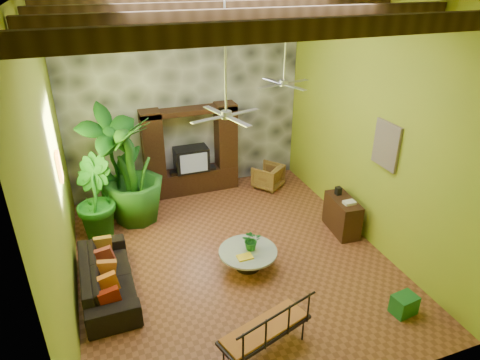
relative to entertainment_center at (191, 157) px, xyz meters
name	(u,v)px	position (x,y,z in m)	size (l,w,h in m)	color
ground	(231,257)	(0.00, -3.14, -0.97)	(7.00, 7.00, 0.00)	brown
back_wall	(184,95)	(0.00, 0.36, 1.53)	(6.00, 0.02, 5.00)	#A7B428
left_wall	(51,169)	(-3.00, -3.14, 1.53)	(0.02, 7.00, 5.00)	#A7B428
right_wall	(371,125)	(3.00, -3.14, 1.53)	(0.02, 7.00, 5.00)	#A7B428
stone_accent_wall	(185,96)	(0.00, 0.30, 1.53)	(5.98, 0.10, 4.98)	#373A3F
ceiling_beams	(229,8)	(0.00, -3.14, 3.81)	(5.95, 5.36, 0.22)	#332010
entertainment_center	(191,157)	(0.00, 0.00, 0.00)	(2.40, 0.55, 2.30)	black
ceiling_fan_front	(226,103)	(-0.20, -3.54, 2.44)	(1.28, 1.28, 1.86)	#B9B9BE
ceiling_fan_back	(284,73)	(1.60, -1.94, 2.44)	(1.28, 1.28, 1.86)	#B9B9BE
wall_art_mask	(59,167)	(-2.96, -2.14, 1.13)	(0.06, 0.32, 0.55)	gold
wall_art_painting	(386,145)	(2.96, -3.74, 1.33)	(0.06, 0.70, 0.90)	#286896
sofa	(107,277)	(-2.44, -3.32, -0.63)	(2.27, 0.89, 0.66)	black
wicker_armchair	(268,176)	(1.96, -0.51, -0.65)	(0.68, 0.70, 0.64)	brown
tall_plant_a	(114,164)	(-1.94, -0.67, 0.40)	(1.43, 0.97, 2.72)	#165516
tall_plant_b	(94,199)	(-2.48, -1.34, -0.04)	(1.01, 0.82, 1.84)	#1C6A1C
tall_plant_c	(132,172)	(-1.59, -0.94, 0.26)	(1.37, 1.37, 2.44)	#215E18
coffee_table	(248,257)	(0.20, -3.55, -0.71)	(1.15, 1.15, 0.40)	black
centerpiece_plant	(252,240)	(0.29, -3.52, -0.36)	(0.37, 0.32, 0.41)	#1A6320
yellow_tray	(245,257)	(0.06, -3.74, -0.55)	(0.29, 0.21, 0.03)	yellow
iron_bench	(267,329)	(-0.31, -5.65, -0.43)	(1.57, 0.98, 0.57)	black
side_console	(342,215)	(2.65, -3.04, -0.56)	(0.45, 1.00, 0.80)	#371711
green_bin	(404,305)	(2.27, -5.64, -0.79)	(0.41, 0.31, 0.36)	#1F772E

